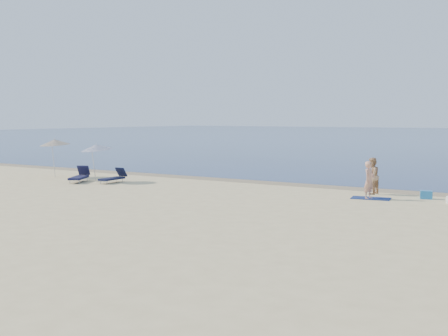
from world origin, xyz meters
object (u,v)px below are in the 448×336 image
Objects in this scene: person_left at (369,180)px; person_right at (372,176)px; blue_cooler at (426,195)px; umbrella_near at (96,147)px.

person_right reaches higher than person_left.
umbrella_near reaches higher than blue_cooler.
person_left is 2.48m from blue_cooler.
person_right is 3.37× the size of blue_cooler.
person_right reaches higher than blue_cooler.
umbrella_near is (-16.31, -2.55, 1.66)m from blue_cooler.
person_left is 0.97× the size of person_right.
blue_cooler is at bearing 95.34° from person_right.
person_left is 14.36m from umbrella_near.
umbrella_near is at bearing 107.47° from person_left.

